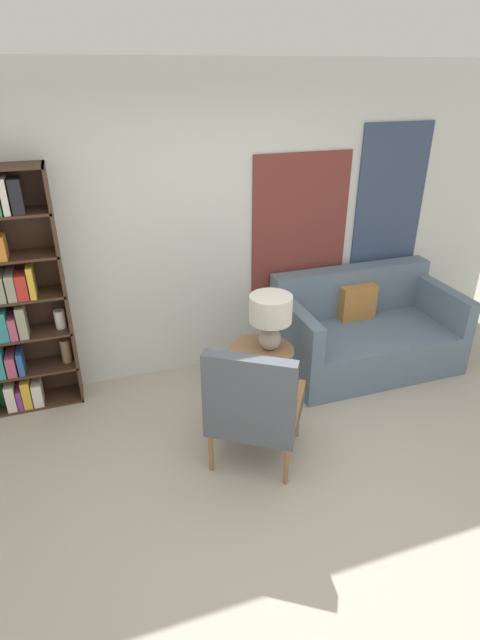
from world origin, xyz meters
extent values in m
plane|color=#B2A899|center=(0.00, 0.00, 0.00)|extent=(14.00, 14.00, 0.00)
cube|color=silver|center=(0.00, 2.03, 1.35)|extent=(6.40, 0.06, 2.70)
cube|color=brown|center=(0.93, 1.99, 1.32)|extent=(0.95, 0.02, 1.29)
cube|color=#334260|center=(1.87, 1.99, 1.50)|extent=(0.74, 0.02, 1.37)
cube|color=#422B1E|center=(-1.21, 1.85, 1.00)|extent=(0.02, 0.30, 2.00)
cube|color=#422B1E|center=(-1.56, 1.85, 0.01)|extent=(0.73, 0.30, 0.02)
cube|color=#422B1E|center=(-1.56, 2.00, 1.00)|extent=(0.73, 0.01, 2.00)
cube|color=#422B1E|center=(-1.56, 1.85, 0.34)|extent=(0.73, 0.30, 0.02)
cylinder|color=#194723|center=(-1.86, 1.85, 0.15)|extent=(0.06, 0.06, 0.26)
cube|color=silver|center=(-1.78, 1.80, 0.14)|extent=(0.07, 0.18, 0.23)
cube|color=#7A338C|center=(-1.71, 1.81, 0.11)|extent=(0.04, 0.20, 0.18)
cube|color=gold|center=(-1.65, 1.83, 0.15)|extent=(0.07, 0.23, 0.25)
cube|color=silver|center=(-1.57, 1.80, 0.12)|extent=(0.08, 0.18, 0.21)
cube|color=#422B1E|center=(-1.56, 1.85, 0.67)|extent=(0.73, 0.30, 0.02)
cube|color=#B24C6B|center=(-1.72, 1.83, 0.44)|extent=(0.07, 0.23, 0.18)
cube|color=#2D56A8|center=(-1.64, 1.81, 0.45)|extent=(0.05, 0.19, 0.20)
cylinder|color=#8C6B4C|center=(-1.28, 1.85, 0.46)|extent=(0.08, 0.08, 0.21)
cube|color=#422B1E|center=(-1.56, 1.85, 1.00)|extent=(0.73, 0.30, 0.02)
cube|color=teal|center=(-1.71, 1.81, 0.80)|extent=(0.08, 0.19, 0.25)
cube|color=#B24C6B|center=(-1.64, 1.82, 0.77)|extent=(0.06, 0.22, 0.18)
cube|color=gray|center=(-1.56, 1.80, 0.82)|extent=(0.07, 0.17, 0.27)
cylinder|color=white|center=(-1.28, 1.85, 0.76)|extent=(0.09, 0.09, 0.16)
cube|color=#422B1E|center=(-1.56, 1.85, 1.33)|extent=(0.73, 0.30, 0.02)
cube|color=gray|center=(-1.59, 1.84, 1.12)|extent=(0.07, 0.25, 0.21)
cube|color=red|center=(-1.51, 1.80, 1.11)|extent=(0.08, 0.17, 0.20)
cube|color=gold|center=(-1.44, 1.83, 1.14)|extent=(0.04, 0.24, 0.26)
cube|color=#422B1E|center=(-1.56, 1.85, 1.66)|extent=(0.73, 0.30, 0.02)
cube|color=orange|center=(-1.60, 1.80, 1.43)|extent=(0.07, 0.18, 0.18)
cube|color=silver|center=(-1.50, 1.80, 1.80)|extent=(0.04, 0.19, 0.26)
cube|color=black|center=(-1.42, 1.80, 1.80)|extent=(0.08, 0.17, 0.25)
cylinder|color=olive|center=(0.38, 0.70, 0.16)|extent=(0.04, 0.04, 0.33)
cylinder|color=olive|center=(-0.08, 1.00, 0.16)|extent=(0.04, 0.04, 0.33)
cylinder|color=olive|center=(0.09, 0.26, 0.16)|extent=(0.04, 0.04, 0.33)
cylinder|color=olive|center=(-0.37, 0.56, 0.16)|extent=(0.04, 0.04, 0.33)
cube|color=#4C515B|center=(0.01, 0.63, 0.37)|extent=(0.85, 0.85, 0.08)
cube|color=#4C515B|center=(-0.13, 0.42, 0.69)|extent=(0.58, 0.42, 0.58)
cube|color=olive|center=(0.25, 0.47, 0.51)|extent=(0.34, 0.49, 0.04)
cube|color=olive|center=(-0.24, 0.79, 0.51)|extent=(0.34, 0.49, 0.04)
cube|color=slate|center=(1.45, 1.48, 0.20)|extent=(1.65, 0.95, 0.40)
cube|color=slate|center=(1.45, 1.85, 0.64)|extent=(1.65, 0.20, 0.48)
cube|color=slate|center=(0.68, 1.48, 0.57)|extent=(0.12, 0.95, 0.33)
cube|color=slate|center=(2.22, 1.48, 0.57)|extent=(0.12, 0.95, 0.33)
cube|color=#B27538|center=(1.45, 1.70, 0.57)|extent=(0.36, 0.12, 0.34)
cylinder|color=#99704C|center=(0.25, 1.17, 0.55)|extent=(0.54, 0.54, 0.02)
cylinder|color=#99704C|center=(0.25, 1.34, 0.27)|extent=(0.03, 0.03, 0.53)
cylinder|color=#99704C|center=(0.10, 1.09, 0.27)|extent=(0.03, 0.03, 0.53)
cylinder|color=#99704C|center=(0.39, 1.09, 0.27)|extent=(0.03, 0.03, 0.53)
ellipsoid|color=#A59E93|center=(0.31, 1.16, 0.66)|extent=(0.19, 0.19, 0.19)
cylinder|color=tan|center=(0.31, 1.16, 0.78)|extent=(0.02, 0.02, 0.06)
cylinder|color=white|center=(0.31, 1.16, 0.92)|extent=(0.34, 0.34, 0.22)
camera|label=1|loc=(-1.05, -2.12, 2.62)|focal=28.00mm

